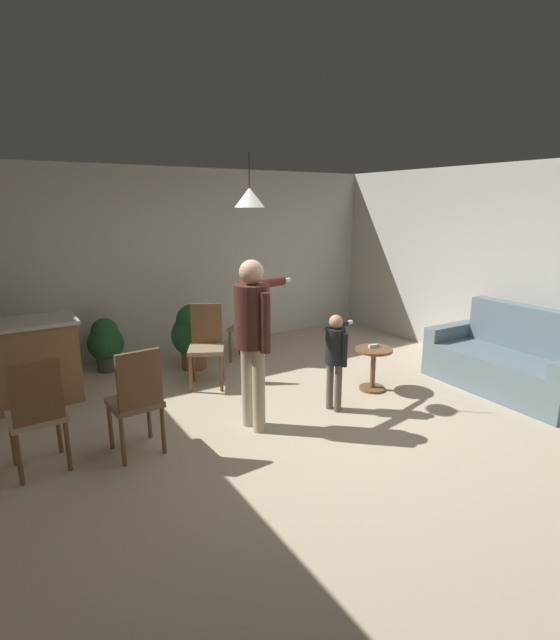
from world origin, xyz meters
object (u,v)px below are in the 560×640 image
at_px(spare_remote_on_table, 374,346).
at_px(side_table_by_couch, 373,364).
at_px(dining_chair_near_wall, 251,323).
at_px(dining_chair_centre_back, 137,398).
at_px(person_child, 336,352).
at_px(couch_floral, 508,363).
at_px(kitchen_counter, 18,364).
at_px(person_adult, 253,327).
at_px(potted_plant_by_wall, 106,342).
at_px(dining_chair_spare, 206,342).
at_px(potted_plant_corner, 193,333).
at_px(dining_chair_by_counter, 37,412).

bearing_deg(spare_remote_on_table, side_table_by_couch, -127.47).
bearing_deg(dining_chair_near_wall, dining_chair_centre_back, 179.03).
xyz_separation_m(side_table_by_couch, person_child, (-0.74, -0.20, 0.34)).
bearing_deg(couch_floral, kitchen_counter, 64.31).
distance_m(person_adult, potted_plant_by_wall, 2.73).
distance_m(person_adult, dining_chair_near_wall, 2.14).
relative_size(person_child, dining_chair_spare, 1.07).
bearing_deg(dining_chair_near_wall, potted_plant_corner, 130.24).
xyz_separation_m(dining_chair_centre_back, potted_plant_corner, (1.27, 1.88, -0.06)).
relative_size(person_adult, potted_plant_corner, 1.90).
bearing_deg(couch_floral, person_child, 74.97).
bearing_deg(dining_chair_centre_back, side_table_by_couch, -2.90).
distance_m(kitchen_counter, person_child, 3.48).
bearing_deg(kitchen_counter, dining_chair_near_wall, -0.45).
distance_m(side_table_by_couch, dining_chair_spare, 2.04).
relative_size(side_table_by_couch, dining_chair_by_counter, 0.52).
height_order(couch_floral, kitchen_counter, couch_floral).
height_order(couch_floral, person_child, person_child).
bearing_deg(side_table_by_couch, potted_plant_by_wall, 136.88).
bearing_deg(dining_chair_centre_back, person_adult, -7.62).
bearing_deg(potted_plant_by_wall, couch_floral, -39.37).
distance_m(side_table_by_couch, dining_chair_near_wall, 1.89).
height_order(person_child, potted_plant_by_wall, person_child).
height_order(person_child, dining_chair_by_counter, person_child).
bearing_deg(potted_plant_by_wall, side_table_by_couch, -43.12).
bearing_deg(potted_plant_corner, dining_chair_by_counter, -139.53).
bearing_deg(dining_chair_near_wall, kitchen_counter, 138.67).
height_order(person_adult, spare_remote_on_table, person_adult).
xyz_separation_m(dining_chair_near_wall, potted_plant_corner, (-0.83, 0.13, -0.06)).
distance_m(side_table_by_couch, potted_plant_corner, 2.42).
xyz_separation_m(person_child, spare_remote_on_table, (0.77, 0.23, -0.12)).
relative_size(side_table_by_couch, potted_plant_by_wall, 0.72).
bearing_deg(spare_remote_on_table, dining_chair_spare, 143.94).
bearing_deg(potted_plant_corner, person_adult, -94.26).
height_order(dining_chair_near_wall, spare_remote_on_table, dining_chair_near_wall).
bearing_deg(kitchen_counter, couch_floral, -27.49).
relative_size(couch_floral, kitchen_counter, 1.45).
relative_size(couch_floral, potted_plant_corner, 2.05).
height_order(dining_chair_spare, spare_remote_on_table, dining_chair_spare).
bearing_deg(person_adult, dining_chair_spare, 167.57).
bearing_deg(couch_floral, dining_chair_spare, 57.17).
relative_size(side_table_by_couch, potted_plant_corner, 0.58).
xyz_separation_m(side_table_by_couch, dining_chair_by_counter, (-3.57, 0.13, 0.22)).
distance_m(potted_plant_corner, potted_plant_by_wall, 1.16).
xyz_separation_m(person_adult, potted_plant_by_wall, (-0.88, 2.50, -0.65)).
bearing_deg(person_child, kitchen_counter, -137.85).
xyz_separation_m(dining_chair_near_wall, potted_plant_by_wall, (-1.85, 0.66, -0.15)).
bearing_deg(spare_remote_on_table, kitchen_counter, 154.67).
relative_size(kitchen_counter, dining_chair_near_wall, 1.26).
distance_m(person_child, spare_remote_on_table, 0.82).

